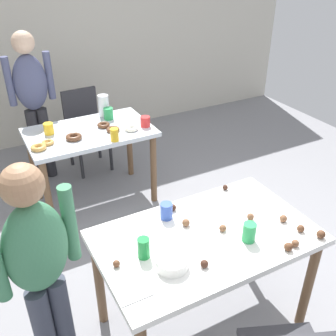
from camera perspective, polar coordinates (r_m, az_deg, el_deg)
name	(u,v)px	position (r m, az deg, el deg)	size (l,w,h in m)	color
ground_plane	(207,297)	(2.97, 5.81, -18.39)	(6.40, 6.40, 0.00)	gray
wall_back	(64,32)	(5.01, -15.01, 18.72)	(6.40, 0.10, 2.60)	beige
dining_table_near	(206,247)	(2.36, 5.54, -11.55)	(1.27, 0.77, 0.75)	white
dining_table_far	(90,142)	(3.64, -11.32, 3.82)	(1.11, 0.70, 0.75)	silver
chair_far_table	(85,125)	(4.35, -12.08, 6.23)	(0.42, 0.42, 0.87)	#2D2D33
person_girl_near	(41,268)	(2.05, -18.22, -13.76)	(0.45, 0.28, 1.42)	#383D4C
person_adult_far	(33,96)	(4.08, -19.27, 10.01)	(0.45, 0.21, 1.53)	#28282D
mixing_bowl	(172,263)	(2.07, 0.58, -13.74)	(0.17, 0.17, 0.06)	white
soda_can	(144,248)	(2.11, -3.60, -11.65)	(0.07, 0.07, 0.12)	#198438
fork_near	(139,299)	(1.95, -4.35, -18.69)	(0.17, 0.02, 0.01)	silver
cup_near_0	(249,232)	(2.26, 11.85, -9.24)	(0.07, 0.07, 0.12)	green
cup_near_1	(166,211)	(2.38, -0.24, -6.33)	(0.08, 0.08, 0.10)	#3351B2
cake_ball_0	(223,228)	(2.32, 8.05, -8.74)	(0.04, 0.04, 0.04)	brown
cake_ball_1	(186,223)	(2.34, 2.65, -8.03)	(0.05, 0.05, 0.05)	brown
cake_ball_2	(225,187)	(2.69, 8.42, -2.84)	(0.04, 0.04, 0.04)	#3D2319
cake_ball_3	(204,264)	(2.09, 5.36, -13.85)	(0.04, 0.04, 0.04)	#3D2319
cake_ball_4	(301,228)	(2.42, 18.93, -8.41)	(0.04, 0.04, 0.04)	brown
cake_ball_5	(283,219)	(2.47, 16.59, -7.13)	(0.05, 0.05, 0.05)	brown
cake_ball_6	(173,208)	(2.46, 0.70, -5.83)	(0.04, 0.04, 0.04)	#3D2319
cake_ball_7	(321,234)	(2.41, 21.57, -9.05)	(0.05, 0.05, 0.05)	brown
cake_ball_8	(288,247)	(2.27, 17.28, -11.00)	(0.05, 0.05, 0.05)	brown
cake_ball_9	(250,217)	(2.44, 12.03, -7.01)	(0.04, 0.04, 0.04)	brown
cake_ball_10	(295,243)	(2.31, 18.20, -10.47)	(0.04, 0.04, 0.04)	brown
cake_ball_11	(116,264)	(2.10, -7.60, -13.77)	(0.04, 0.04, 0.04)	brown
pitcher_far	(104,105)	(3.85, -9.45, 9.05)	(0.10, 0.10, 0.21)	white
cup_far_0	(145,122)	(3.59, -3.36, 6.83)	(0.09, 0.09, 0.10)	red
cup_far_1	(108,114)	(3.78, -8.74, 7.91)	(0.09, 0.09, 0.11)	green
cup_far_2	(49,129)	(3.59, -17.13, 5.55)	(0.09, 0.09, 0.10)	yellow
cup_far_3	(114,135)	(3.33, -7.87, 4.87)	(0.07, 0.07, 0.11)	yellow
donut_far_0	(48,142)	(3.42, -17.23, 3.60)	(0.10, 0.10, 0.03)	gold
donut_far_1	(74,137)	(3.44, -13.68, 4.44)	(0.14, 0.14, 0.04)	brown
donut_far_2	(113,129)	(3.53, -8.09, 5.62)	(0.12, 0.12, 0.04)	brown
donut_far_3	(38,147)	(3.35, -18.50, 2.89)	(0.13, 0.13, 0.04)	gold
donut_far_4	(104,125)	(3.63, -9.45, 6.25)	(0.12, 0.12, 0.03)	brown
donut_far_5	(131,128)	(3.53, -5.40, 5.83)	(0.12, 0.12, 0.04)	white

